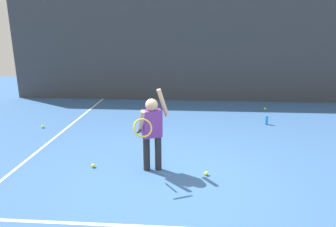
{
  "coord_description": "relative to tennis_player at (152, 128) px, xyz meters",
  "views": [
    {
      "loc": [
        0.14,
        -4.26,
        2.26
      ],
      "look_at": [
        -0.23,
        0.76,
        0.85
      ],
      "focal_mm": 32.58,
      "sensor_mm": 36.0,
      "label": 1
    }
  ],
  "objects": [
    {
      "name": "tennis_ball_2",
      "position": [
        0.88,
        -0.13,
        -0.69
      ],
      "size": [
        0.07,
        0.07,
        0.07
      ],
      "primitive_type": "sphere",
      "color": "#CCE033",
      "rests_on": "ground"
    },
    {
      "name": "court_line_sideline",
      "position": [
        -2.28,
        0.69,
        -0.72
      ],
      "size": [
        0.05,
        9.0,
        0.0
      ],
      "primitive_type": "cube",
      "color": "white",
      "rests_on": "ground"
    },
    {
      "name": "tennis_player",
      "position": [
        0.0,
        0.0,
        0.0
      ],
      "size": [
        0.52,
        0.79,
        1.35
      ],
      "rotation": [
        0.0,
        0.0,
        0.44
      ],
      "color": "#232326",
      "rests_on": "ground"
    },
    {
      "name": "tennis_ball_1",
      "position": [
        2.76,
        4.08,
        -0.69
      ],
      "size": [
        0.07,
        0.07,
        0.07
      ],
      "primitive_type": "sphere",
      "color": "#CCE033",
      "rests_on": "ground"
    },
    {
      "name": "tennis_ball_4",
      "position": [
        -1.0,
        0.02,
        -0.69
      ],
      "size": [
        0.07,
        0.07,
        0.07
      ],
      "primitive_type": "sphere",
      "color": "#CCE033",
      "rests_on": "ground"
    },
    {
      "name": "fence_post_0",
      "position": [
        -5.02,
        5.24,
        0.99
      ],
      "size": [
        0.09,
        0.09,
        3.43
      ],
      "primitive_type": "cylinder",
      "color": "slate",
      "rests_on": "ground"
    },
    {
      "name": "water_bottle",
      "position": [
        2.47,
        2.68,
        -0.62
      ],
      "size": [
        0.07,
        0.07,
        0.22
      ],
      "primitive_type": "cylinder",
      "color": "#268CD8",
      "rests_on": "ground"
    },
    {
      "name": "back_fence_windscreen",
      "position": [
        0.45,
        5.18,
        0.91
      ],
      "size": [
        11.25,
        0.08,
        3.28
      ],
      "primitive_type": "cube",
      "color": "#383D42",
      "rests_on": "ground"
    },
    {
      "name": "tennis_ball_3",
      "position": [
        -2.84,
        2.02,
        -0.69
      ],
      "size": [
        0.07,
        0.07,
        0.07
      ],
      "primitive_type": "sphere",
      "color": "#CCE033",
      "rests_on": "ground"
    },
    {
      "name": "fence_post_1",
      "position": [
        0.45,
        5.24,
        0.99
      ],
      "size": [
        0.09,
        0.09,
        3.43
      ],
      "primitive_type": "cylinder",
      "color": "slate",
      "rests_on": "ground"
    },
    {
      "name": "ground_plane",
      "position": [
        0.45,
        -0.31,
        -0.73
      ],
      "size": [
        20.0,
        20.0,
        0.0
      ],
      "primitive_type": "plane",
      "color": "#335B93"
    }
  ]
}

